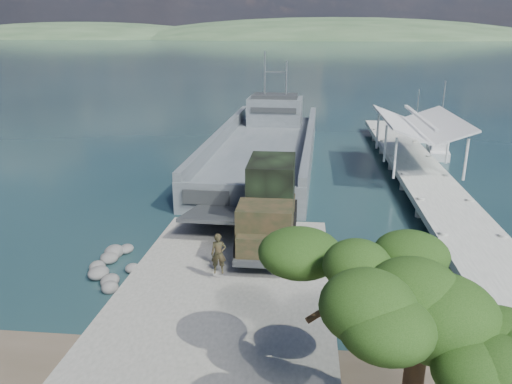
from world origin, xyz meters
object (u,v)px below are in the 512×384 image
pier (418,162)px  sailboat_far (415,136)px  overhang_tree (400,297)px  soldier (219,261)px  sailboat_near (438,151)px  landing_craft (264,153)px  military_truck (269,204)px

pier → sailboat_far: (3.18, 16.67, -1.29)m
overhang_tree → sailboat_far: bearing=77.7°
soldier → sailboat_near: (17.33, 28.93, -1.10)m
landing_craft → overhang_tree: landing_craft is taller
sailboat_near → sailboat_far: bearing=104.4°
military_truck → sailboat_far: sailboat_far is taller
landing_craft → military_truck: size_ratio=3.84×
landing_craft → sailboat_near: bearing=16.2°
military_truck → soldier: (-2.06, -5.31, -1.14)m
landing_craft → soldier: size_ratio=17.75×
military_truck → overhang_tree: 15.49m
sailboat_far → overhang_tree: (-9.94, -45.73, 4.96)m
pier → sailboat_far: size_ratio=7.57×
pier → military_truck: (-11.37, -14.51, 1.04)m
landing_craft → sailboat_far: bearing=37.9°
landing_craft → military_truck: bearing=-82.5°
military_truck → sailboat_far: (14.55, 31.18, -2.33)m
landing_craft → soldier: landing_craft is taller
landing_craft → overhang_tree: bearing=-77.2°
soldier → sailboat_far: bearing=58.1°
landing_craft → overhang_tree: 34.70m
pier → overhang_tree: (-6.76, -29.06, 3.67)m
soldier → sailboat_far: sailboat_far is taller
pier → soldier: bearing=-124.1°
pier → sailboat_near: (3.90, 9.11, -1.20)m
pier → landing_craft: (-13.24, 4.75, -0.74)m
pier → landing_craft: landing_craft is taller
landing_craft → soldier: (-0.19, -24.57, 0.64)m
pier → overhang_tree: overhang_tree is taller
military_truck → soldier: 5.81m
landing_craft → military_truck: 19.43m
overhang_tree → pier: bearing=76.9°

